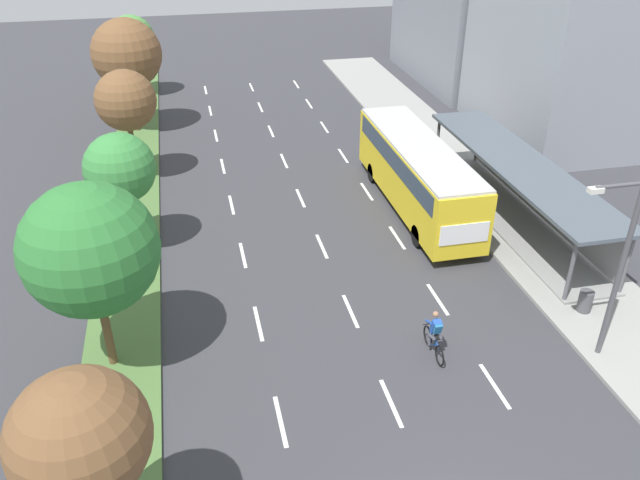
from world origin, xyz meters
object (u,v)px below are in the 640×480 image
Objects in this scene: cyclist at (435,336)px; median_tree_fifth at (127,54)px; median_tree_fourth at (126,101)px; median_tree_farthest at (131,39)px; trash_bin at (585,301)px; bus_shelter at (522,185)px; streetlight at (619,259)px; median_tree_nearest at (80,438)px; median_tree_second at (90,250)px; bus at (417,169)px; median_tree_third at (120,169)px.

median_tree_fifth is at bearing 113.04° from cyclist.
median_tree_fourth is 1.03× the size of median_tree_farthest.
bus_shelter is at bearing 81.60° from trash_bin.
median_tree_fourth is at bearing 136.05° from trash_bin.
streetlight is (15.70, -25.77, -1.01)m from median_tree_fifth.
streetlight is (15.54, -18.21, -0.47)m from median_tree_fourth.
cyclist is 12.30m from median_tree_nearest.
median_tree_second is at bearing -91.60° from median_tree_fourth.
median_tree_second is 1.12× the size of median_tree_fourth.
bus_shelter is at bearing -26.11° from median_tree_fourth.
median_tree_fifth is (-13.53, 13.94, 2.83)m from bus.
median_tree_second is (-13.79, -8.72, 2.43)m from bus.
bus_shelter is 2.70× the size of median_tree_third.
bus is at bearing -57.68° from median_tree_farthest.
median_tree_second is 22.67m from median_tree_fifth.
bus_shelter is at bearing -3.56° from median_tree_third.
median_tree_third is 0.76× the size of median_tree_fifth.
streetlight is (5.29, -1.30, 3.10)m from cyclist.
median_tree_fourth is at bearing -88.80° from median_tree_fifth.
median_tree_third is 6.18× the size of trash_bin.
cyclist is at bearing -171.53° from trash_bin.
median_tree_nearest is 18.28m from trash_bin.
median_tree_fourth is at bearing 90.00° from median_tree_nearest.
median_tree_fourth is 7.58m from median_tree_fifth.
bus_shelter is 2.18× the size of median_tree_second.
median_tree_farthest is at bearing 89.64° from median_tree_second.
median_tree_fourth is at bearing 154.46° from bus.
bus_shelter is 22.68m from median_tree_nearest.
median_tree_third is (-0.00, 15.11, -0.54)m from median_tree_nearest.
median_tree_nearest is at bearing -89.99° from median_tree_third.
median_tree_third is at bearing 137.60° from cyclist.
median_tree_nearest is at bearing -89.70° from median_tree_fifth.
streetlight reaches higher than trash_bin.
median_tree_nearest is at bearing -86.80° from median_tree_second.
bus is 1.74× the size of median_tree_second.
median_tree_fifth reaches higher than streetlight.
bus is 13.55m from median_tree_third.
bus is at bearing 4.98° from median_tree_third.
median_tree_second is (-0.42, 7.55, 0.08)m from median_tree_nearest.
median_tree_fourth is 15.11m from median_tree_farthest.
median_tree_fourth reaches higher than bus.
cyclist is (-7.40, -8.26, -1.07)m from bus_shelter.
streetlight is 4.13m from trash_bin.
cyclist is at bearing -106.51° from bus.
trash_bin is at bearing 8.47° from cyclist.
cyclist is 6.39m from trash_bin.
median_tree_fifth reaches higher than median_tree_third.
bus_shelter is 2.50× the size of median_tree_farthest.
median_tree_farthest is (-0.07, 7.55, -0.79)m from median_tree_fifth.
cyclist reaches higher than trash_bin.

